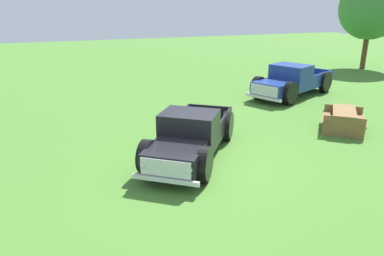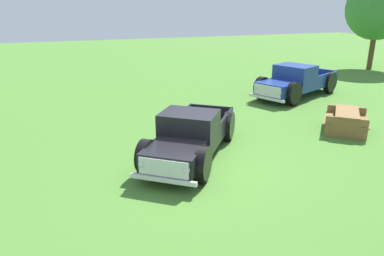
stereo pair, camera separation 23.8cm
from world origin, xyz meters
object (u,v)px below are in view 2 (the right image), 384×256
Objects in this scene: picnic_table at (346,119)px; oak_tree_west at (378,8)px; pickup_truck_behind_left at (293,82)px; pickup_truck_foreground at (189,138)px.

oak_tree_west is (-10.20, 11.30, 3.68)m from picnic_table.
pickup_truck_behind_left is 2.40× the size of picnic_table.
pickup_truck_foreground reaches higher than picnic_table.
picnic_table is at bearing -13.48° from pickup_truck_behind_left.
pickup_truck_foreground is 9.31m from pickup_truck_behind_left.
pickup_truck_behind_left reaches higher than picnic_table.
picnic_table is 0.37× the size of oak_tree_west.
pickup_truck_behind_left reaches higher than pickup_truck_foreground.
pickup_truck_behind_left is at bearing -62.97° from oak_tree_west.
pickup_truck_behind_left is 5.21m from picnic_table.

